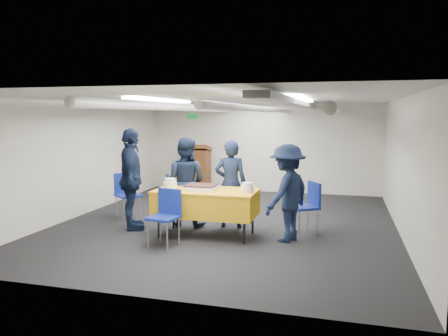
{
  "coord_description": "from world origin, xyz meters",
  "views": [
    {
      "loc": [
        2.04,
        -7.69,
        1.99
      ],
      "look_at": [
        -0.02,
        -0.2,
        1.05
      ],
      "focal_mm": 35.0,
      "sensor_mm": 36.0,
      "label": 1
    }
  ],
  "objects": [
    {
      "name": "sailor_d",
      "position": [
        1.21,
        -0.89,
        0.77
      ],
      "size": [
        0.95,
        1.15,
        1.54
      ],
      "primitive_type": "imported",
      "rotation": [
        0.0,
        0.0,
        -2.02
      ],
      "color": "black",
      "rests_on": "ground"
    },
    {
      "name": "sheet_cake",
      "position": [
        -0.2,
        -0.95,
        0.81
      ],
      "size": [
        0.52,
        0.41,
        0.09
      ],
      "color": "white",
      "rests_on": "serving_table"
    },
    {
      "name": "plate_stack_left",
      "position": [
        -0.74,
        -0.98,
        0.85
      ],
      "size": [
        0.22,
        0.22,
        0.17
      ],
      "color": "white",
      "rests_on": "serving_table"
    },
    {
      "name": "serving_table",
      "position": [
        -0.12,
        -0.93,
        0.56
      ],
      "size": [
        1.68,
        0.88,
        0.77
      ],
      "color": "black",
      "rests_on": "ground"
    },
    {
      "name": "room_shell",
      "position": [
        0.09,
        0.41,
        1.81
      ],
      "size": [
        6.0,
        7.0,
        2.3
      ],
      "color": "silver",
      "rests_on": "ground"
    },
    {
      "name": "chair_near",
      "position": [
        -0.55,
        -1.62,
        0.53
      ],
      "size": [
        0.48,
        0.48,
        0.87
      ],
      "color": "gray",
      "rests_on": "ground"
    },
    {
      "name": "plate_stack_right",
      "position": [
        0.58,
        -0.98,
        0.84
      ],
      "size": [
        0.2,
        0.2,
        0.16
      ],
      "color": "white",
      "rests_on": "serving_table"
    },
    {
      "name": "sailor_a",
      "position": [
        0.13,
        -0.29,
        0.78
      ],
      "size": [
        0.63,
        0.47,
        1.56
      ],
      "primitive_type": "imported",
      "rotation": [
        0.0,
        0.0,
        3.32
      ],
      "color": "black",
      "rests_on": "ground"
    },
    {
      "name": "sailor_b",
      "position": [
        -0.69,
        -0.4,
        0.8
      ],
      "size": [
        0.8,
        0.64,
        1.6
      ],
      "primitive_type": "imported",
      "rotation": [
        0.0,
        0.0,
        3.1
      ],
      "color": "black",
      "rests_on": "ground"
    },
    {
      "name": "chair_left",
      "position": [
        -2.02,
        -0.11,
        0.53
      ],
      "size": [
        0.59,
        0.59,
        0.87
      ],
      "color": "gray",
      "rests_on": "ground"
    },
    {
      "name": "podium",
      "position": [
        -1.6,
        3.05,
        0.61
      ],
      "size": [
        0.62,
        0.53,
        1.25
      ],
      "color": "brown",
      "rests_on": "ground"
    },
    {
      "name": "ground",
      "position": [
        0.0,
        0.0,
        0.0
      ],
      "size": [
        7.0,
        7.0,
        0.0
      ],
      "primitive_type": "plane",
      "color": "black",
      "rests_on": "ground"
    },
    {
      "name": "chair_right",
      "position": [
        1.5,
        -0.33,
        0.53
      ],
      "size": [
        0.58,
        0.58,
        0.87
      ],
      "color": "gray",
      "rests_on": "ground"
    },
    {
      "name": "sailor_c",
      "position": [
        -1.5,
        -0.89,
        0.89
      ],
      "size": [
        0.86,
        1.12,
        1.77
      ],
      "primitive_type": "imported",
      "rotation": [
        0.0,
        0.0,
        2.04
      ],
      "color": "black",
      "rests_on": "ground"
    }
  ]
}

